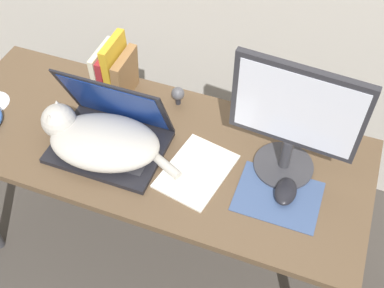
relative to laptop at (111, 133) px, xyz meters
name	(u,v)px	position (x,y,z in m)	size (l,w,h in m)	color
desk	(152,159)	(0.12, 0.04, -0.13)	(1.50, 0.59, 0.73)	brown
laptop	(111,133)	(0.00, 0.00, 0.00)	(0.38, 0.28, 0.27)	black
cat	(98,139)	(-0.02, -0.04, 0.01)	(0.51, 0.29, 0.14)	#B2ADA3
external_monitor	(294,119)	(0.57, 0.10, 0.18)	(0.39, 0.20, 0.42)	#333338
mousepad	(278,196)	(0.59, -0.02, -0.05)	(0.26, 0.20, 0.00)	#384C75
computer_mouse	(286,191)	(0.61, 0.00, -0.03)	(0.07, 0.11, 0.03)	black
book_row	(115,72)	(-0.09, 0.24, 0.05)	(0.12, 0.16, 0.24)	beige
notepad	(196,171)	(0.31, -0.02, -0.05)	(0.23, 0.29, 0.01)	silver
webcam	(178,94)	(0.14, 0.26, 0.00)	(0.05, 0.05, 0.07)	#232328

